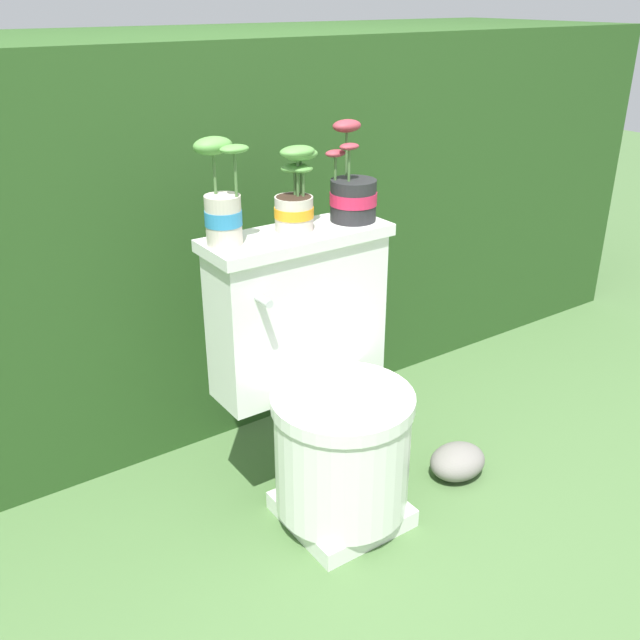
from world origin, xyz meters
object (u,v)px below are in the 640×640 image
at_px(garden_stone, 457,461).
at_px(potted_plant_left, 222,203).
at_px(potted_plant_midleft, 295,196).
at_px(potted_plant_middle, 353,192).
at_px(toilet, 324,395).

bearing_deg(garden_stone, potted_plant_left, 155.68).
height_order(potted_plant_midleft, garden_stone, potted_plant_midleft).
relative_size(potted_plant_left, potted_plant_middle, 0.99).
bearing_deg(potted_plant_midleft, garden_stone, -34.15).
distance_m(potted_plant_left, garden_stone, 1.03).
relative_size(potted_plant_midleft, potted_plant_middle, 0.84).
relative_size(toilet, garden_stone, 4.31).
relative_size(potted_plant_midleft, garden_stone, 1.20).
height_order(toilet, potted_plant_midleft, potted_plant_midleft).
distance_m(toilet, potted_plant_left, 0.56).
relative_size(potted_plant_left, potted_plant_midleft, 1.19).
relative_size(toilet, potted_plant_left, 3.04).
relative_size(potted_plant_left, garden_stone, 1.42).
height_order(potted_plant_middle, garden_stone, potted_plant_middle).
bearing_deg(toilet, potted_plant_midleft, 87.65).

